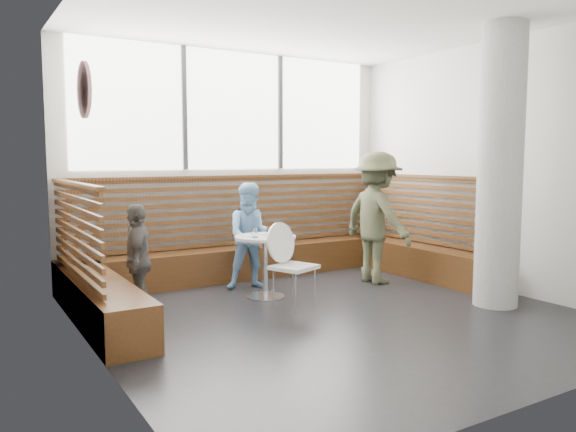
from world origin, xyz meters
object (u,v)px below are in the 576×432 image
cafe_chair (291,258)px  concrete_column (500,167)px  adult_man (377,218)px  child_back (252,236)px  cafe_table (265,254)px  child_left (138,261)px

cafe_chair → concrete_column: bearing=-50.1°
adult_man → child_back: size_ratio=1.29×
cafe_table → child_left: (-1.56, -0.01, 0.06)m
adult_man → child_left: adult_man is taller
concrete_column → child_back: (-2.04, 2.20, -0.91)m
concrete_column → cafe_table: concrete_column is taller
child_left → cafe_table: bearing=110.7°
concrete_column → child_back: size_ratio=2.31×
concrete_column → adult_man: (-0.40, 1.66, -0.70)m
cafe_table → concrete_column: bearing=-38.5°
concrete_column → cafe_chair: (-2.08, 1.16, -1.03)m
concrete_column → cafe_table: (-2.12, 1.69, -1.05)m
cafe_chair → child_back: (0.04, 1.04, 0.12)m
adult_man → child_back: (-1.64, 0.54, -0.20)m
cafe_chair → child_back: bearing=66.8°
cafe_chair → cafe_table: bearing=73.7°
adult_man → child_left: size_ratio=1.47×
child_back → cafe_table: bearing=-80.0°
cafe_table → child_left: child_left is taller
adult_man → concrete_column: bearing=-169.8°
concrete_column → adult_man: concrete_column is taller
cafe_chair → child_back: size_ratio=0.70×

